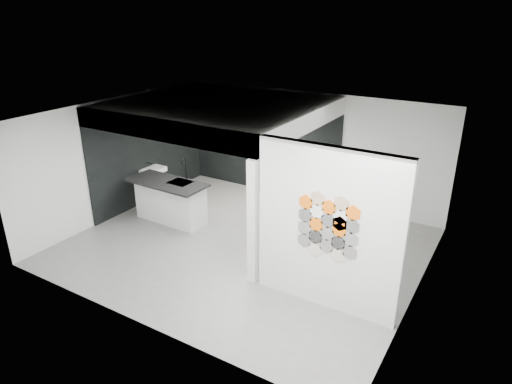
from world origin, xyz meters
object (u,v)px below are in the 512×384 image
object	(u,v)px
kitchen_island	(171,200)
glass_bowl	(311,150)
kettle	(294,146)
utensil_cup	(245,140)
stockpot	(228,135)
partition_panel	(328,230)
wall_basin	(153,171)
bottle_dark	(254,140)
glass_vase	(311,150)

from	to	relation	value
kitchen_island	glass_bowl	world-z (taller)	kitchen_island
kettle	utensil_cup	xyz separation A→B (m)	(-1.46, 0.00, -0.04)
stockpot	glass_bowl	distance (m)	2.51
partition_panel	wall_basin	world-z (taller)	partition_panel
glass_bowl	bottle_dark	world-z (taller)	bottle_dark
glass_vase	bottle_dark	xyz separation A→B (m)	(-1.66, 0.00, -0.00)
stockpot	glass_bowl	size ratio (longest dim) A/B	1.57
kettle	glass_bowl	xyz separation A→B (m)	(0.48, 0.00, -0.03)
partition_panel	glass_vase	world-z (taller)	partition_panel
partition_panel	kitchen_island	size ratio (longest dim) A/B	1.46
kitchen_island	utensil_cup	size ratio (longest dim) A/B	22.46
stockpot	kettle	size ratio (longest dim) A/B	1.19
wall_basin	glass_bowl	xyz separation A→B (m)	(3.39, 2.07, 0.52)
stockpot	glass_bowl	world-z (taller)	stockpot
glass_bowl	glass_vase	world-z (taller)	glass_vase
wall_basin	glass_vase	world-z (taller)	glass_vase
partition_panel	glass_bowl	bearing A→B (deg)	118.23
kitchen_island	bottle_dark	bearing A→B (deg)	78.17
bottle_dark	utensil_cup	xyz separation A→B (m)	(-0.28, 0.00, -0.03)
wall_basin	utensil_cup	distance (m)	2.57
wall_basin	glass_bowl	bearing A→B (deg)	31.35
partition_panel	bottle_dark	world-z (taller)	partition_panel
kettle	utensil_cup	world-z (taller)	kettle
glass_vase	bottle_dark	world-z (taller)	same
kettle	bottle_dark	xyz separation A→B (m)	(-1.18, 0.00, -0.01)
partition_panel	bottle_dark	size ratio (longest dim) A/B	19.74
stockpot	partition_panel	bearing A→B (deg)	-40.14
glass_bowl	utensil_cup	bearing A→B (deg)	180.00
utensil_cup	partition_panel	bearing A→B (deg)	-43.89
partition_panel	wall_basin	xyz separation A→B (m)	(-5.46, 1.80, -0.55)
kitchen_island	partition_panel	bearing A→B (deg)	-13.66
glass_bowl	glass_vase	size ratio (longest dim) A/B	1.06
partition_panel	kitchen_island	bearing A→B (deg)	165.14
wall_basin	stockpot	xyz separation A→B (m)	(0.88, 2.07, 0.57)
partition_panel	wall_basin	bearing A→B (deg)	161.77
glass_vase	bottle_dark	bearing A→B (deg)	180.00
stockpot	kettle	world-z (taller)	stockpot
wall_basin	kettle	xyz separation A→B (m)	(2.91, 2.07, 0.55)
partition_panel	kettle	distance (m)	4.64
wall_basin	glass_vase	bearing A→B (deg)	31.35
kitchen_island	glass_bowl	xyz separation A→B (m)	(2.29, 2.71, 0.86)
partition_panel	utensil_cup	bearing A→B (deg)	136.11
glass_vase	partition_panel	bearing A→B (deg)	-61.77
kitchen_island	kettle	size ratio (longest dim) A/B	9.68
partition_panel	kitchen_island	distance (m)	4.60
utensil_cup	stockpot	bearing A→B (deg)	180.00
glass_bowl	stockpot	bearing A→B (deg)	180.00
kettle	bottle_dark	world-z (taller)	kettle
kettle	bottle_dark	bearing A→B (deg)	-178.88
glass_bowl	bottle_dark	size ratio (longest dim) A/B	1.07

